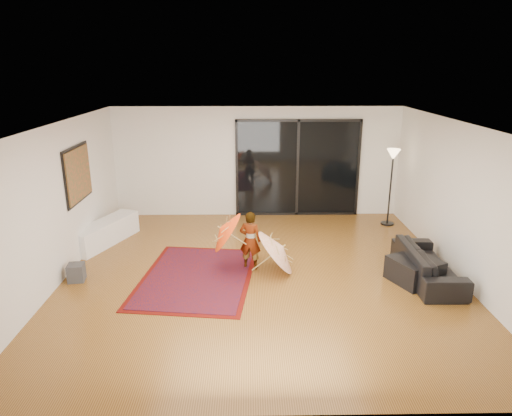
{
  "coord_description": "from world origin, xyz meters",
  "views": [
    {
      "loc": [
        -0.22,
        -7.54,
        3.63
      ],
      "look_at": [
        -0.08,
        0.53,
        1.1
      ],
      "focal_mm": 32.0,
      "sensor_mm": 36.0,
      "label": 1
    }
  ],
  "objects_px": {
    "sofa": "(428,264)",
    "ottoman": "(415,270)",
    "media_console": "(106,232)",
    "child": "(250,240)"
  },
  "relations": [
    {
      "from": "media_console",
      "to": "child",
      "type": "xyz_separation_m",
      "value": [
        3.06,
        -1.29,
        0.31
      ]
    },
    {
      "from": "ottoman",
      "to": "child",
      "type": "height_order",
      "value": "child"
    },
    {
      "from": "ottoman",
      "to": "sofa",
      "type": "bearing_deg",
      "value": 23.38
    },
    {
      "from": "media_console",
      "to": "child",
      "type": "distance_m",
      "value": 3.33
    },
    {
      "from": "media_console",
      "to": "ottoman",
      "type": "height_order",
      "value": "media_console"
    },
    {
      "from": "sofa",
      "to": "ottoman",
      "type": "bearing_deg",
      "value": 114.24
    },
    {
      "from": "sofa",
      "to": "ottoman",
      "type": "relative_size",
      "value": 2.61
    },
    {
      "from": "sofa",
      "to": "child",
      "type": "bearing_deg",
      "value": 81.95
    },
    {
      "from": "media_console",
      "to": "child",
      "type": "bearing_deg",
      "value": -0.9
    },
    {
      "from": "ottoman",
      "to": "child",
      "type": "bearing_deg",
      "value": 168.01
    }
  ]
}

